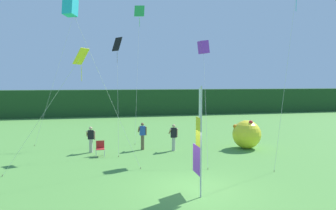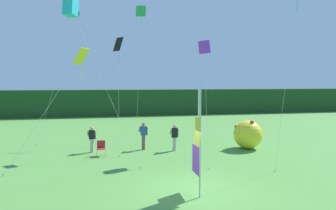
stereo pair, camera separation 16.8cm
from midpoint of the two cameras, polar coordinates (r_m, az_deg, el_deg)
name	(u,v)px [view 2 (the right image)]	position (r m, az deg, el deg)	size (l,w,h in m)	color
ground_plane	(192,190)	(13.09, 4.88, -15.29)	(120.00, 120.00, 0.00)	#518E3D
distant_treeline	(131,102)	(40.94, -6.71, 0.48)	(80.00, 2.40, 3.35)	#1E421E
banner_flag	(198,143)	(12.07, 5.88, -6.98)	(0.06, 1.03, 4.23)	#B7B7BC
person_near_banner	(92,139)	(19.91, -13.57, -6.02)	(0.55, 0.48, 1.61)	#B7B2A3
person_mid_field	(174,137)	(19.80, 1.44, -5.83)	(0.55, 0.48, 1.69)	#B7B2A3
person_far_left	(143,135)	(20.16, -4.30, -5.55)	(0.55, 0.48, 1.76)	brown
inflatable_balloon	(248,135)	(21.07, 14.67, -5.26)	(1.86, 1.86, 1.90)	yellow
folding_chair	(101,147)	(18.95, -11.94, -7.58)	(0.51, 0.51, 0.89)	#BCBCC1
kite_cyan_box_0	(71,8)	(15.35, -17.11, 16.68)	(3.58, 0.79, 8.17)	brown
kite_black_diamond_1	(118,49)	(20.21, -8.89, 10.15)	(0.67, 2.54, 7.21)	brown
kite_yellow_diamond_2	(78,63)	(14.87, -15.94, 7.50)	(4.08, 1.06, 5.90)	brown
kite_black_delta_3	(75,15)	(23.63, -16.43, 15.57)	(3.03, 0.97, 9.47)	brown
kite_green_diamond_4	(141,16)	(25.30, -4.83, 15.89)	(1.26, 3.77, 10.41)	brown
kite_purple_box_5	(204,47)	(19.21, 6.94, 10.45)	(1.30, 3.93, 6.88)	brown
kite_cyan_diamond_6	(296,0)	(17.67, 22.74, 17.39)	(1.89, 1.20, 9.48)	brown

